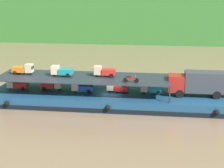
% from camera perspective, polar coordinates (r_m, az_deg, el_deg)
% --- Properties ---
extents(ground_plane, '(400.00, 400.00, 0.00)m').
position_cam_1_polar(ground_plane, '(46.91, 0.03, -3.19)').
color(ground_plane, '#7F664C').
extents(cargo_barge, '(31.32, 8.05, 1.50)m').
position_cam_1_polar(cargo_barge, '(46.67, 0.03, -2.32)').
color(cargo_barge, navy).
rests_on(cargo_barge, ground).
extents(covered_lorry, '(7.86, 2.31, 3.10)m').
position_cam_1_polar(covered_lorry, '(46.04, 13.34, 0.19)').
color(covered_lorry, maroon).
rests_on(covered_lorry, cargo_barge).
extents(cargo_rack, '(22.12, 6.73, 2.00)m').
position_cam_1_polar(cargo_rack, '(46.59, -4.61, 1.03)').
color(cargo_rack, '#232833').
rests_on(cargo_rack, cargo_barge).
extents(mini_truck_lower_stern, '(2.77, 1.25, 1.38)m').
position_cam_1_polar(mini_truck_lower_stern, '(49.52, -14.69, -0.07)').
color(mini_truck_lower_stern, red).
rests_on(mini_truck_lower_stern, cargo_barge).
extents(mini_truck_lower_aft, '(2.79, 1.29, 1.38)m').
position_cam_1_polar(mini_truck_lower_aft, '(48.44, -9.43, -0.11)').
color(mini_truck_lower_aft, red).
rests_on(mini_truck_lower_aft, cargo_barge).
extents(mini_truck_lower_mid, '(2.75, 1.22, 1.38)m').
position_cam_1_polar(mini_truck_lower_mid, '(46.69, -4.72, -0.52)').
color(mini_truck_lower_mid, '#1E47B7').
rests_on(mini_truck_lower_mid, cargo_barge).
extents(mini_truck_lower_fore, '(2.80, 1.30, 1.38)m').
position_cam_1_polar(mini_truck_lower_fore, '(46.61, 0.82, -0.50)').
color(mini_truck_lower_fore, red).
rests_on(mini_truck_lower_fore, cargo_barge).
extents(mini_truck_lower_bow, '(2.78, 1.26, 1.38)m').
position_cam_1_polar(mini_truck_lower_bow, '(46.33, 6.18, -0.68)').
color(mini_truck_lower_bow, teal).
rests_on(mini_truck_lower_bow, cargo_barge).
extents(mini_truck_upper_stern, '(2.78, 1.26, 1.38)m').
position_cam_1_polar(mini_truck_upper_stern, '(49.25, -13.78, 2.31)').
color(mini_truck_upper_stern, orange).
rests_on(mini_truck_upper_stern, cargo_rack).
extents(mini_truck_upper_mid, '(2.77, 1.25, 1.38)m').
position_cam_1_polar(mini_truck_upper_mid, '(47.08, -7.94, 2.03)').
color(mini_truck_upper_mid, teal).
rests_on(mini_truck_upper_mid, cargo_rack).
extents(mini_truck_upper_fore, '(2.75, 1.22, 1.38)m').
position_cam_1_polar(mini_truck_upper_fore, '(46.51, -1.23, 2.01)').
color(mini_truck_upper_fore, red).
rests_on(mini_truck_upper_fore, cargo_rack).
extents(motorcycle_upper_port, '(1.90, 0.55, 0.87)m').
position_cam_1_polar(motorcycle_upper_port, '(43.64, 2.97, 0.77)').
color(motorcycle_upper_port, black).
rests_on(motorcycle_upper_port, cargo_rack).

